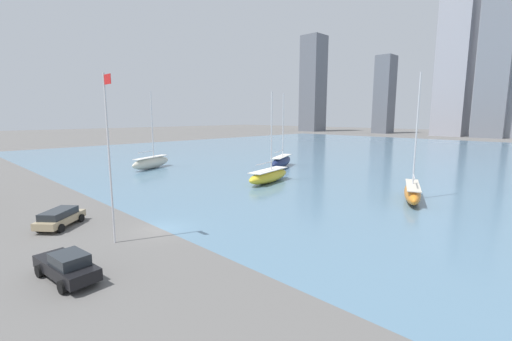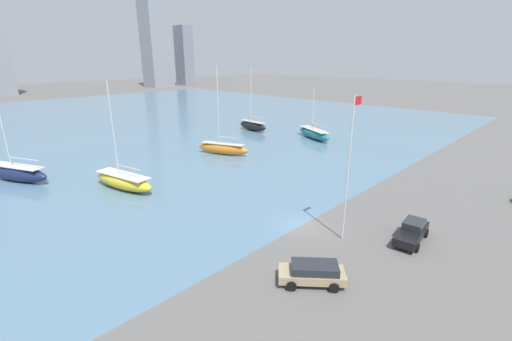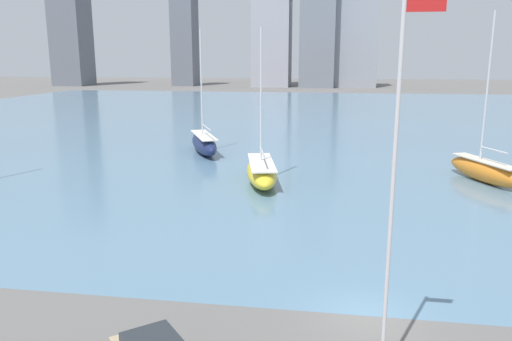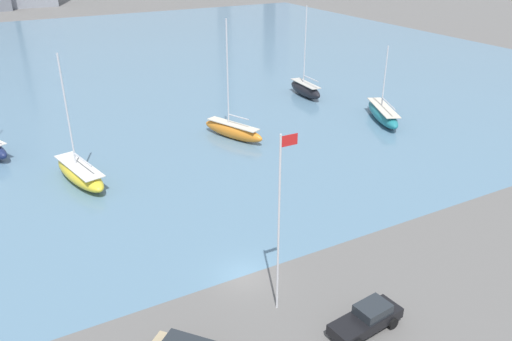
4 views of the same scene
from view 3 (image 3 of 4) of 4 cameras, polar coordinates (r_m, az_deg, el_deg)
The scene contains 7 objects.
ground_plane at distance 22.45m, azimuth 12.31°, elevation -15.92°, with size 500.00×500.00×0.00m, color #605E5B.
harbor_water at distance 90.34m, azimuth 9.87°, elevation 5.77°, with size 180.00×140.00×0.00m.
flag_pole at distance 16.06m, azimuth 15.58°, elevation -1.28°, with size 1.24×0.14×12.80m.
distant_city_skyline at distance 190.61m, azimuth 8.18°, elevation 18.17°, with size 216.14×24.94×72.77m.
sailboat_navy at distance 57.33m, azimuth -5.97°, elevation 3.12°, with size 6.26×10.27×13.83m.
sailboat_yellow at distance 43.28m, azimuth 0.62°, elevation -0.12°, with size 4.51×10.15×13.21m.
sailboat_orange at distance 48.12m, azimuth 24.65°, elevation 0.07°, with size 5.14×9.24×14.53m.
Camera 3 is at (-1.58, -19.69, 10.65)m, focal length 35.00 mm.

